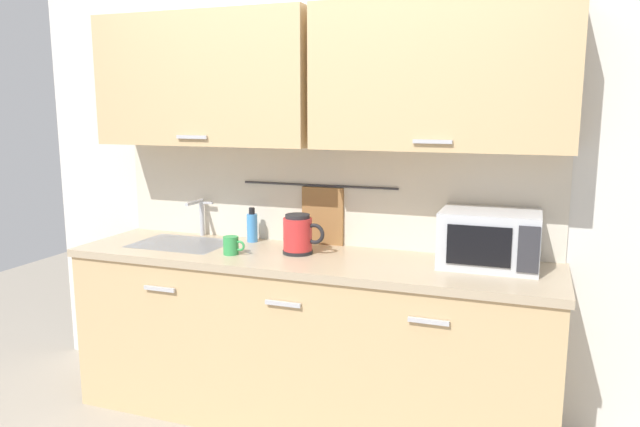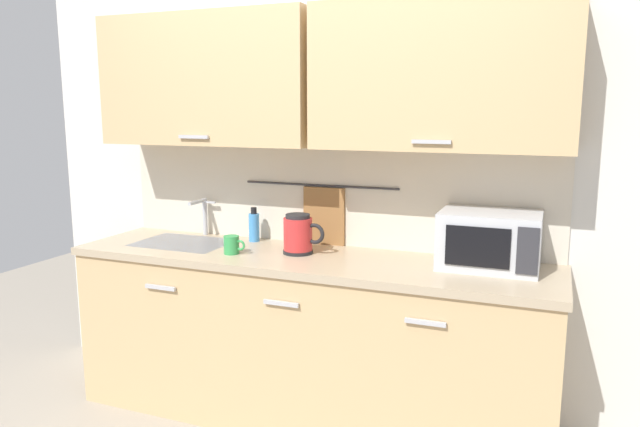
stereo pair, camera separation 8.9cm
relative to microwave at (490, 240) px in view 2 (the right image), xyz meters
The scene contains 7 objects.
counter_unit 1.08m from the microwave, behind, with size 2.53×0.64×0.90m.
back_wall_assembly 1.03m from the microwave, behind, with size 3.70×0.41×2.50m.
sink_faucet 1.67m from the microwave, behind, with size 0.09×0.17×0.22m.
microwave is the anchor object (origin of this frame).
electric_kettle 0.96m from the microwave, behind, with size 0.23×0.16×0.21m.
dish_soap_bottle 1.31m from the microwave, behind, with size 0.06×0.06×0.20m.
mug_near_sink 1.30m from the microwave, behind, with size 0.12×0.08×0.09m.
Camera 2 is at (1.17, -2.45, 1.65)m, focal length 33.50 mm.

